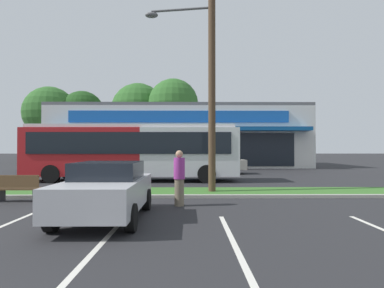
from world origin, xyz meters
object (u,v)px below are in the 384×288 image
(city_bus, at_px, (133,151))
(car_2, at_px, (107,190))
(utility_pole, at_px, (209,56))
(car_1, at_px, (215,163))
(bus_stop_bench, at_px, (18,187))
(pedestrian_near_bench, at_px, (179,178))

(city_bus, height_order, car_2, city_bus)
(utility_pole, bearing_deg, city_bus, 127.77)
(car_2, bearing_deg, car_1, 164.70)
(car_1, xyz_separation_m, car_2, (-4.12, -15.06, 0.00))
(city_bus, distance_m, bus_stop_bench, 7.74)
(bus_stop_bench, bearing_deg, pedestrian_near_bench, 171.61)
(bus_stop_bench, relative_size, pedestrian_near_bench, 0.88)
(city_bus, relative_size, bus_stop_bench, 7.61)
(car_2, relative_size, pedestrian_near_bench, 2.27)
(utility_pole, relative_size, bus_stop_bench, 6.75)
(utility_pole, xyz_separation_m, city_bus, (-4.07, 5.26, -3.99))
(city_bus, height_order, pedestrian_near_bench, city_bus)
(city_bus, relative_size, pedestrian_near_bench, 6.68)
(bus_stop_bench, distance_m, car_2, 4.75)
(utility_pole, relative_size, pedestrian_near_bench, 5.93)
(car_2, bearing_deg, pedestrian_near_bench, 135.40)
(utility_pole, bearing_deg, car_2, -123.30)
(city_bus, distance_m, car_2, 9.96)
(city_bus, xyz_separation_m, car_2, (1.06, -9.85, -0.98))
(utility_pole, height_order, car_1, utility_pole)
(city_bus, relative_size, car_2, 2.95)
(utility_pole, distance_m, city_bus, 7.76)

